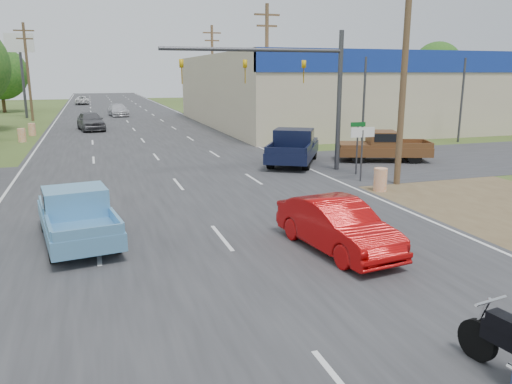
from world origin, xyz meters
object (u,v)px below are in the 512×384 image
object	(u,v)px
navy_pickup	(294,146)
distant_car_silver	(118,110)
red_convertible	(337,226)
brown_pickup	(381,146)
distant_car_grey	(91,121)
distant_car_white	(82,100)
blue_pickup	(76,214)

from	to	relation	value
navy_pickup	distant_car_silver	size ratio (longest dim) A/B	1.27
red_convertible	brown_pickup	world-z (taller)	brown_pickup
red_convertible	brown_pickup	bearing A→B (deg)	45.78
brown_pickup	distant_car_grey	world-z (taller)	brown_pickup
distant_car_grey	distant_car_silver	bearing A→B (deg)	69.48
red_convertible	distant_car_silver	distance (m)	49.62
distant_car_grey	distant_car_silver	xyz separation A→B (m)	(3.13, 15.01, -0.13)
brown_pickup	distant_car_white	bearing A→B (deg)	35.05
navy_pickup	distant_car_grey	world-z (taller)	navy_pickup
navy_pickup	brown_pickup	size ratio (longest dim) A/B	1.10
red_convertible	distant_car_white	xyz separation A→B (m)	(-7.65, 74.74, -0.07)
distant_car_silver	distant_car_white	world-z (taller)	distant_car_silver
red_convertible	navy_pickup	xyz separation A→B (m)	(4.24, 13.54, 0.24)
red_convertible	distant_car_white	size ratio (longest dim) A/B	0.93
brown_pickup	distant_car_silver	bearing A→B (deg)	38.70
blue_pickup	red_convertible	bearing A→B (deg)	-33.11
navy_pickup	distant_car_white	world-z (taller)	navy_pickup
navy_pickup	brown_pickup	distance (m)	5.12
distant_car_grey	distant_car_silver	world-z (taller)	distant_car_grey
navy_pickup	red_convertible	bearing A→B (deg)	-76.79
distant_car_silver	distant_car_white	size ratio (longest dim) A/B	1.02
navy_pickup	distant_car_grey	xyz separation A→B (m)	(-10.70, 20.96, -0.14)
distant_car_grey	distant_car_silver	distance (m)	15.33
red_convertible	navy_pickup	size ratio (longest dim) A/B	0.72
brown_pickup	red_convertible	bearing A→B (deg)	163.54
brown_pickup	distant_car_silver	xyz separation A→B (m)	(-12.62, 36.83, -0.16)
brown_pickup	distant_car_grey	distance (m)	26.92
brown_pickup	distant_car_silver	size ratio (longest dim) A/B	1.15
blue_pickup	distant_car_grey	distance (m)	31.26
red_convertible	navy_pickup	distance (m)	14.19
blue_pickup	brown_pickup	size ratio (longest dim) A/B	0.93
blue_pickup	distant_car_grey	size ratio (longest dim) A/B	1.05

